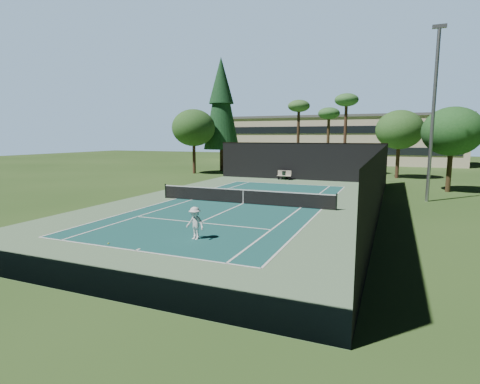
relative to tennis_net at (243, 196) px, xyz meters
The scene contains 22 objects.
ground 0.56m from the tennis_net, ahead, with size 160.00×160.00×0.00m, color #2D4D1C.
apron_slab 0.55m from the tennis_net, ahead, with size 18.00×32.00×0.01m, color #61875E.
court_surface 0.55m from the tennis_net, ahead, with size 10.97×23.77×0.01m, color #1A5350.
court_lines 0.54m from the tennis_net, ahead, with size 11.07×23.87×0.01m.
tennis_net is the anchor object (origin of this frame).
fence 1.45m from the tennis_net, 90.00° to the left, with size 18.04×32.05×4.03m.
player 9.48m from the tennis_net, 81.43° to the right, with size 0.98×0.56×1.51m, color white.
tennis_ball_a 11.68m from the tennis_net, 98.33° to the right, with size 0.08×0.08×0.08m, color #B8CD2E.
tennis_ball_b 2.66m from the tennis_net, 93.84° to the left, with size 0.06×0.06×0.06m, color #BCD731.
tennis_ball_c 4.50m from the tennis_net, 50.92° to the left, with size 0.07×0.07×0.07m, color #C8E734.
tennis_ball_d 6.09m from the tennis_net, 132.77° to the left, with size 0.07×0.07×0.07m, color yellow.
park_bench 15.46m from the tennis_net, 95.06° to the left, with size 1.50×0.45×1.02m.
trash_bin 15.70m from the tennis_net, 95.24° to the left, with size 0.56×0.56×0.95m.
pine_tree 26.63m from the tennis_net, 118.61° to the left, with size 4.80×4.80×15.00m.
palm_a 25.26m from the tennis_net, 94.76° to the left, with size 2.80×2.80×9.32m.
palm_b 26.92m from the tennis_net, 86.70° to the left, with size 2.80×2.80×8.42m.
palm_c 24.69m from the tennis_net, 80.13° to the left, with size 2.80×2.80×9.77m.
decid_tree_a 24.65m from the tennis_net, 65.56° to the left, with size 5.12×5.12×7.62m.
decid_tree_b 18.99m from the tennis_net, 40.60° to the left, with size 4.80×4.80×7.14m.
decid_tree_c 23.39m from the tennis_net, 127.87° to the left, with size 5.44×5.44×8.09m.
campus_building 46.12m from the tennis_net, 90.00° to the left, with size 40.50×12.50×8.30m.
light_pole 14.66m from the tennis_net, 26.57° to the left, with size 0.90×0.25×12.22m.
Camera 1 is at (9.65, -23.97, 4.66)m, focal length 28.00 mm.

